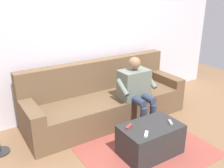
# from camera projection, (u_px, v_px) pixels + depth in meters

# --- Properties ---
(ground_plane) EXTENTS (8.00, 8.00, 0.00)m
(ground_plane) POSITION_uv_depth(u_px,v_px,m) (132.00, 139.00, 3.61)
(ground_plane) COLOR #846042
(back_wall) EXTENTS (5.66, 0.06, 2.46)m
(back_wall) POSITION_uv_depth(u_px,v_px,m) (88.00, 39.00, 4.18)
(back_wall) COLOR silver
(back_wall) RESTS_ON ground
(couch) EXTENTS (2.62, 0.84, 0.93)m
(couch) POSITION_uv_depth(u_px,v_px,m) (105.00, 100.00, 4.10)
(couch) COLOR brown
(couch) RESTS_ON ground
(coffee_table) EXTENTS (0.77, 0.49, 0.41)m
(coffee_table) POSITION_uv_depth(u_px,v_px,m) (150.00, 139.00, 3.24)
(coffee_table) COLOR #2D2D2D
(coffee_table) RESTS_ON ground
(person_solo_seated) EXTENTS (0.61, 0.57, 1.07)m
(person_solo_seated) POSITION_uv_depth(u_px,v_px,m) (136.00, 87.00, 3.84)
(person_solo_seated) COLOR slate
(person_solo_seated) RESTS_ON ground
(remote_white) EXTENTS (0.11, 0.11, 0.02)m
(remote_white) POSITION_uv_depth(u_px,v_px,m) (146.00, 134.00, 2.96)
(remote_white) COLOR white
(remote_white) RESTS_ON coffee_table
(remote_red) EXTENTS (0.12, 0.08, 0.03)m
(remote_red) POSITION_uv_depth(u_px,v_px,m) (129.00, 126.00, 3.12)
(remote_red) COLOR #B73333
(remote_red) RESTS_ON coffee_table
(remote_gray) EXTENTS (0.09, 0.13, 0.02)m
(remote_gray) POSITION_uv_depth(u_px,v_px,m) (170.00, 122.00, 3.23)
(remote_gray) COLOR gray
(remote_gray) RESTS_ON coffee_table
(floor_rug) EXTENTS (1.67, 1.42, 0.01)m
(floor_rug) POSITION_uv_depth(u_px,v_px,m) (144.00, 148.00, 3.41)
(floor_rug) COLOR #9E473D
(floor_rug) RESTS_ON ground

